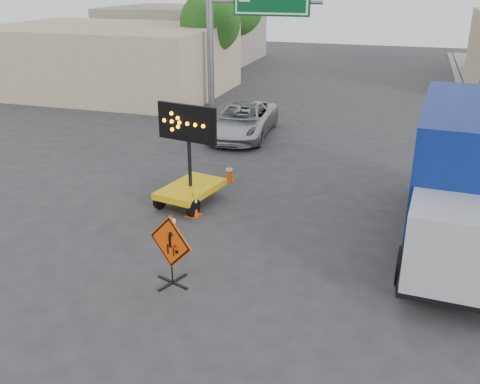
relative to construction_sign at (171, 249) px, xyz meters
The scene contains 14 objects.
ground 1.23m from the construction_sign, 11.16° to the right, with size 100.00×100.00×0.00m, color #2D2D30.
curb_right 16.88m from the construction_sign, 61.72° to the left, with size 0.40×60.00×0.12m, color gray.
storefront_left_near 23.87m from the construction_sign, 123.66° to the left, with size 14.00×10.00×4.00m, color tan.
storefront_left_far 36.73m from the construction_sign, 112.78° to the left, with size 12.00×10.00×4.40m, color #9F9585.
highway_gantry 18.64m from the construction_sign, 101.58° to the left, with size 6.18×0.38×6.90m.
tree_left_near 23.23m from the construction_sign, 108.28° to the left, with size 3.71×3.71×6.03m.
tree_left_far 31.17m from the construction_sign, 105.39° to the left, with size 4.10×4.10×6.66m.
construction_sign is the anchor object (origin of this frame).
arrow_board 4.82m from the construction_sign, 107.36° to the left, with size 2.04×2.51×3.25m.
pickup_truck 12.78m from the construction_sign, 99.98° to the left, with size 2.47×5.36×1.49m, color #AEB1B5.
box_truck 7.79m from the construction_sign, 33.41° to the left, with size 2.86×8.00×3.75m.
cone_a 2.63m from the construction_sign, 114.63° to the left, with size 0.43×0.43×0.68m.
cone_b 3.92m from the construction_sign, 105.08° to the left, with size 0.44×0.44×0.80m.
cone_c 7.01m from the construction_sign, 97.61° to the left, with size 0.39×0.39×0.67m.
Camera 1 is at (4.11, -9.85, 6.83)m, focal length 40.00 mm.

